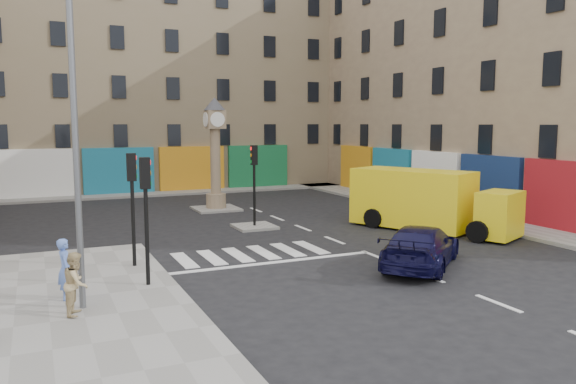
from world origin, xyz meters
TOP-DOWN VIEW (x-y plane):
  - ground at (0.00, 0.00)m, footprint 120.00×120.00m
  - sidewalk_left at (-11.00, -2.00)m, footprint 7.00×16.00m
  - sidewalk_right at (8.70, 10.00)m, footprint 2.60×30.00m
  - sidewalk_far at (-4.00, 22.20)m, footprint 32.00×2.40m
  - island_near at (-2.00, 8.00)m, footprint 1.80×1.80m
  - island_far at (-2.00, 14.00)m, footprint 2.40×2.40m
  - building_right at (15.00, 10.00)m, footprint 10.00×30.00m
  - building_far at (-4.00, 28.00)m, footprint 32.00×10.00m
  - traffic_light_left_near at (-8.30, 0.20)m, footprint 0.28×0.22m
  - traffic_light_left_far at (-8.30, 2.60)m, footprint 0.28×0.22m
  - traffic_light_island at (-2.00, 8.00)m, footprint 0.28×0.22m
  - lamp_post at (-10.20, -1.20)m, footprint 0.50×0.25m
  - clock_pillar at (-2.00, 14.00)m, footprint 1.20×1.20m
  - navy_sedan at (0.53, -0.98)m, footprint 4.99×4.70m
  - yellow_van at (4.89, 4.28)m, footprint 5.06×7.66m
  - pedestrian_blue at (-10.54, -0.27)m, footprint 0.42×0.61m
  - pedestrian_tan at (-10.36, -1.67)m, footprint 0.77×0.88m

SIDE VIEW (x-z plane):
  - ground at x=0.00m, z-range 0.00..0.00m
  - island_near at x=-2.00m, z-range 0.00..0.12m
  - island_far at x=-2.00m, z-range 0.00..0.12m
  - sidewalk_left at x=-11.00m, z-range 0.00..0.15m
  - sidewalk_right at x=8.70m, z-range 0.00..0.15m
  - sidewalk_far at x=-4.00m, z-range 0.00..0.15m
  - navy_sedan at x=0.53m, z-range 0.00..1.42m
  - pedestrian_tan at x=-10.36m, z-range 0.15..1.70m
  - pedestrian_blue at x=-10.54m, z-range 0.15..1.79m
  - yellow_van at x=4.89m, z-range -0.01..2.69m
  - traffic_light_island at x=-2.00m, z-range 0.74..4.44m
  - traffic_light_left_near at x=-8.30m, z-range 0.77..4.47m
  - traffic_light_left_far at x=-8.30m, z-range 0.77..4.47m
  - clock_pillar at x=-2.00m, z-range 0.50..6.60m
  - lamp_post at x=-10.20m, z-range 0.64..8.94m
  - building_right at x=15.00m, z-range 0.00..16.00m
  - building_far at x=-4.00m, z-range 0.00..17.00m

